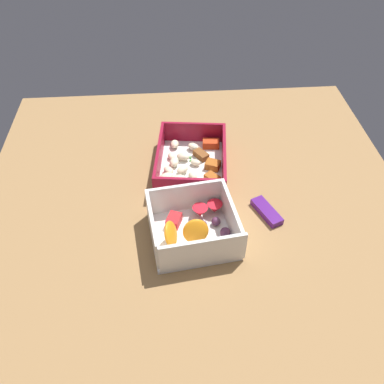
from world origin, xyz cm
name	(u,v)px	position (x,y,z in cm)	size (l,w,h in cm)	color
table_surface	(195,208)	(0.00, 0.00, 1.00)	(80.00, 80.00, 2.00)	#9E7547
pasta_container	(191,163)	(-10.03, 0.00, 3.60)	(19.43, 15.56, 5.09)	white
fruit_bowl	(193,227)	(7.53, -0.97, 4.25)	(14.89, 15.54, 6.36)	white
candy_bar	(267,211)	(3.44, 12.62, 2.60)	(7.00, 2.40, 1.20)	#51197A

